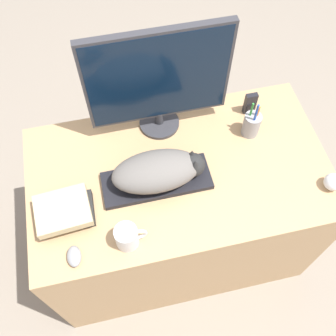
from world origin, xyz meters
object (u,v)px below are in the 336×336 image
(computer_mouse, at_px, (74,256))
(coffee_mug, at_px, (127,237))
(book_stack, at_px, (65,211))
(monitor, at_px, (158,80))
(baseball, at_px, (333,182))
(phone, at_px, (250,104))
(keyboard, at_px, (157,181))
(pen_cup, at_px, (252,124))
(cat, at_px, (160,170))

(computer_mouse, bearing_deg, coffee_mug, 4.95)
(computer_mouse, bearing_deg, book_stack, 94.16)
(monitor, bearing_deg, baseball, -37.11)
(phone, bearing_deg, keyboard, -150.89)
(coffee_mug, bearing_deg, keyboard, 55.58)
(coffee_mug, xyz_separation_m, baseball, (0.82, 0.05, -0.01))
(monitor, distance_m, pen_cup, 0.45)
(book_stack, bearing_deg, monitor, 38.66)
(phone, relative_size, book_stack, 0.51)
(coffee_mug, relative_size, phone, 1.07)
(phone, height_order, book_stack, phone)
(keyboard, bearing_deg, baseball, -14.27)
(cat, distance_m, baseball, 0.68)
(cat, relative_size, coffee_mug, 3.10)
(computer_mouse, bearing_deg, keyboard, 34.31)
(coffee_mug, distance_m, phone, 0.80)
(coffee_mug, distance_m, book_stack, 0.26)
(phone, bearing_deg, pen_cup, -106.32)
(coffee_mug, height_order, pen_cup, pen_cup)
(cat, xyz_separation_m, book_stack, (-0.38, -0.07, -0.05))
(coffee_mug, height_order, book_stack, coffee_mug)
(pen_cup, distance_m, baseball, 0.40)
(computer_mouse, bearing_deg, baseball, 3.87)
(keyboard, bearing_deg, coffee_mug, -124.42)
(baseball, bearing_deg, pen_cup, 125.08)
(phone, bearing_deg, coffee_mug, -142.19)
(keyboard, relative_size, phone, 3.92)
(cat, relative_size, pen_cup, 1.83)
(cat, xyz_separation_m, monitor, (0.06, 0.28, 0.19))
(keyboard, bearing_deg, book_stack, -169.59)
(monitor, relative_size, baseball, 8.07)
(keyboard, xyz_separation_m, monitor, (0.07, 0.28, 0.26))
(monitor, bearing_deg, pen_cup, -19.13)
(keyboard, distance_m, cat, 0.08)
(baseball, relative_size, book_stack, 0.32)
(coffee_mug, xyz_separation_m, phone, (0.63, 0.49, 0.00))
(coffee_mug, relative_size, baseball, 1.68)
(computer_mouse, relative_size, phone, 0.73)
(monitor, distance_m, baseball, 0.79)
(monitor, xyz_separation_m, baseball, (0.60, -0.45, -0.24))
(pen_cup, relative_size, baseball, 2.85)
(book_stack, bearing_deg, baseball, -5.73)
(keyboard, distance_m, baseball, 0.69)
(pen_cup, height_order, phone, pen_cup)
(pen_cup, xyz_separation_m, phone, (0.03, 0.11, -0.00))
(computer_mouse, relative_size, pen_cup, 0.40)
(phone, bearing_deg, monitor, 177.55)
(computer_mouse, xyz_separation_m, coffee_mug, (0.20, 0.02, 0.03))
(cat, height_order, pen_cup, pen_cup)
(monitor, bearing_deg, computer_mouse, -129.07)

